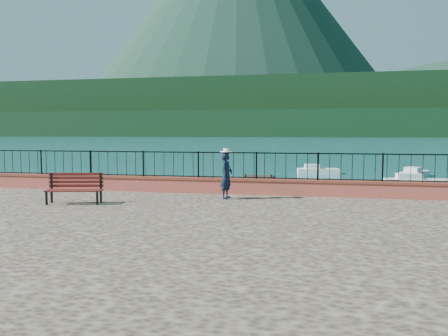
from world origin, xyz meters
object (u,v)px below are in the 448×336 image
at_px(boat_1, 368,190).
at_px(boat_4, 318,169).
at_px(boat_2, 419,179).
at_px(park_bench, 74,195).
at_px(person, 226,175).
at_px(boat_5, 415,171).

xyz_separation_m(boat_1, boat_4, (-2.44, 13.18, 0.00)).
bearing_deg(boat_2, park_bench, -133.67).
bearing_deg(boat_1, park_bench, -111.79).
xyz_separation_m(person, boat_5, (10.78, 21.71, -1.61)).
xyz_separation_m(person, boat_2, (9.71, 15.65, -1.61)).
distance_m(boat_4, boat_5, 7.49).
bearing_deg(park_bench, boat_5, 44.70).
height_order(park_bench, boat_1, park_bench).
xyz_separation_m(boat_1, boat_5, (4.98, 12.18, 0.00)).
distance_m(park_bench, boat_5, 28.26).
relative_size(boat_2, boat_4, 1.24).
bearing_deg(boat_1, boat_4, 120.61).
bearing_deg(boat_4, boat_1, -86.36).
xyz_separation_m(boat_2, boat_5, (1.07, 6.06, 0.00)).
bearing_deg(boat_5, park_bench, 176.91).
xyz_separation_m(boat_4, boat_5, (7.42, -1.01, 0.00)).
xyz_separation_m(park_bench, person, (4.57, 2.00, 0.51)).
relative_size(park_bench, boat_1, 0.49).
distance_m(boat_2, boat_4, 9.50).
relative_size(boat_2, boat_5, 1.24).
height_order(person, boat_2, person).
bearing_deg(boat_1, person, -101.15).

